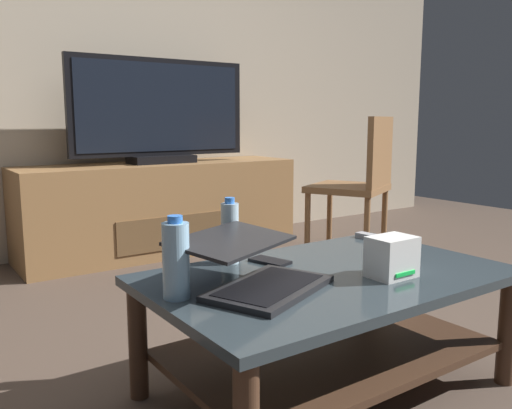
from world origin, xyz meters
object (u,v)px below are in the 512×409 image
object	(u,v)px
television	(161,113)
cell_phone	(270,261)
media_cabinet	(162,208)
water_bottle_far	(230,233)
router_box	(392,257)
water_bottle_near	(176,260)
tv_remote	(374,237)
soundbar_remote	(391,255)
laptop	(254,268)
dining_chair	(360,180)
coffee_table	(328,309)

from	to	relation	value
television	cell_phone	distance (m)	1.94
media_cabinet	water_bottle_far	bearing A→B (deg)	-107.66
router_box	water_bottle_near	size ratio (longest dim) A/B	0.62
water_bottle_near	tv_remote	size ratio (longest dim) A/B	1.43
media_cabinet	television	world-z (taller)	television
water_bottle_near	tv_remote	bearing A→B (deg)	10.93
router_box	water_bottle_near	xyz separation A→B (m)	(-0.64, 0.20, 0.04)
water_bottle_near	soundbar_remote	bearing A→B (deg)	-3.02
tv_remote	router_box	bearing A→B (deg)	-137.77
water_bottle_near	tv_remote	xyz separation A→B (m)	(0.98, 0.19, -0.10)
laptop	cell_phone	xyz separation A→B (m)	(0.20, 0.20, -0.05)
dining_chair	coffee_table	bearing A→B (deg)	-138.99
media_cabinet	router_box	distance (m)	2.20
coffee_table	water_bottle_near	xyz separation A→B (m)	(-0.51, 0.06, 0.23)
soundbar_remote	tv_remote	bearing A→B (deg)	75.80
water_bottle_near	cell_phone	world-z (taller)	water_bottle_near
coffee_table	television	xyz separation A→B (m)	(0.36, 2.02, 0.65)
tv_remote	soundbar_remote	distance (m)	0.29
media_cabinet	laptop	size ratio (longest dim) A/B	3.82
media_cabinet	cell_phone	bearing A→B (deg)	-103.67
coffee_table	water_bottle_far	xyz separation A→B (m)	(-0.20, 0.28, 0.23)
media_cabinet	water_bottle_far	distance (m)	1.86
coffee_table	router_box	distance (m)	0.27
laptop	tv_remote	bearing A→B (deg)	17.68
water_bottle_far	tv_remote	bearing A→B (deg)	-2.72
dining_chair	water_bottle_far	xyz separation A→B (m)	(-1.48, -0.84, -0.01)
cell_phone	tv_remote	distance (m)	0.56
coffee_table	water_bottle_far	distance (m)	0.41
water_bottle_far	soundbar_remote	world-z (taller)	water_bottle_far
router_box	cell_phone	xyz separation A→B (m)	(-0.21, 0.35, -0.06)
television	soundbar_remote	world-z (taller)	television
media_cabinet	tv_remote	world-z (taller)	media_cabinet
router_box	tv_remote	bearing A→B (deg)	48.48
water_bottle_near	cell_phone	distance (m)	0.46
coffee_table	media_cabinet	size ratio (longest dim) A/B	0.62
media_cabinet	television	size ratio (longest dim) A/B	1.53
coffee_table	dining_chair	size ratio (longest dim) A/B	1.27
media_cabinet	router_box	size ratio (longest dim) A/B	13.02
dining_chair	soundbar_remote	distance (m)	1.48
television	water_bottle_near	world-z (taller)	television
tv_remote	water_bottle_far	bearing A→B (deg)	171.04
soundbar_remote	laptop	bearing A→B (deg)	-158.13
dining_chair	cell_phone	xyz separation A→B (m)	(-1.37, -0.91, -0.11)
media_cabinet	router_box	world-z (taller)	media_cabinet
laptop	dining_chair	bearing A→B (deg)	35.29
router_box	cell_phone	size ratio (longest dim) A/B	1.02
water_bottle_near	television	bearing A→B (deg)	66.02
cell_phone	soundbar_remote	world-z (taller)	soundbar_remote
coffee_table	dining_chair	xyz separation A→B (m)	(1.29, 1.12, 0.24)
laptop	water_bottle_far	xyz separation A→B (m)	(0.09, 0.27, 0.05)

